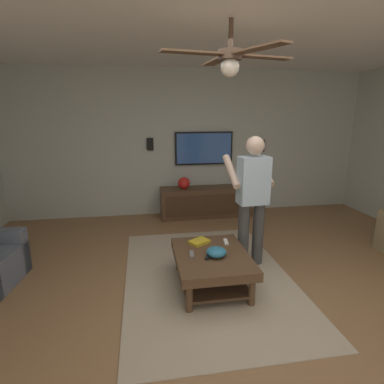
# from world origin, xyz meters

# --- Properties ---
(ground_plane) EXTENTS (7.99, 7.99, 0.00)m
(ground_plane) POSITION_xyz_m (0.00, 0.00, 0.00)
(ground_plane) COLOR olive
(wall_back_tv) EXTENTS (0.10, 6.86, 2.68)m
(wall_back_tv) POSITION_xyz_m (3.10, 0.00, 1.34)
(wall_back_tv) COLOR #B2B7AD
(wall_back_tv) RESTS_ON ground
(ceiling_slab) EXTENTS (6.30, 6.86, 0.10)m
(ceiling_slab) POSITION_xyz_m (0.00, 0.00, 2.73)
(ceiling_slab) COLOR white
(area_rug) EXTENTS (2.78, 1.92, 0.01)m
(area_rug) POSITION_xyz_m (0.55, 0.20, 0.01)
(area_rug) COLOR tan
(area_rug) RESTS_ON ground
(coffee_table) EXTENTS (1.00, 0.80, 0.40)m
(coffee_table) POSITION_xyz_m (0.35, 0.20, 0.30)
(coffee_table) COLOR #513823
(coffee_table) RESTS_ON ground
(media_console) EXTENTS (0.45, 1.70, 0.55)m
(media_console) POSITION_xyz_m (2.77, -0.25, 0.28)
(media_console) COLOR #513823
(media_console) RESTS_ON ground
(tv) EXTENTS (0.05, 1.09, 0.61)m
(tv) POSITION_xyz_m (3.01, -0.25, 1.26)
(tv) COLOR black
(person_standing) EXTENTS (0.56, 0.56, 1.64)m
(person_standing) POSITION_xyz_m (0.80, -0.41, 0.93)
(person_standing) COLOR #3F3F3F
(person_standing) RESTS_ON ground
(bowl) EXTENTS (0.22, 0.22, 0.10)m
(bowl) POSITION_xyz_m (0.29, 0.16, 0.45)
(bowl) COLOR teal
(bowl) RESTS_ON coffee_table
(remote_white) EXTENTS (0.15, 0.06, 0.02)m
(remote_white) POSITION_xyz_m (0.61, -0.03, 0.41)
(remote_white) COLOR white
(remote_white) RESTS_ON coffee_table
(remote_black) EXTENTS (0.15, 0.11, 0.02)m
(remote_black) POSITION_xyz_m (0.27, 0.25, 0.41)
(remote_black) COLOR black
(remote_black) RESTS_ON coffee_table
(remote_grey) EXTENTS (0.15, 0.06, 0.02)m
(remote_grey) POSITION_xyz_m (0.35, 0.42, 0.41)
(remote_grey) COLOR slate
(remote_grey) RESTS_ON coffee_table
(book) EXTENTS (0.25, 0.27, 0.04)m
(book) POSITION_xyz_m (0.65, 0.28, 0.42)
(book) COLOR gold
(book) RESTS_ON coffee_table
(vase_round) EXTENTS (0.22, 0.22, 0.22)m
(vase_round) POSITION_xyz_m (2.74, 0.17, 0.66)
(vase_round) COLOR red
(vase_round) RESTS_ON media_console
(wall_speaker_left) EXTENTS (0.06, 0.12, 0.22)m
(wall_speaker_left) POSITION_xyz_m (3.02, -1.38, 1.28)
(wall_speaker_left) COLOR black
(wall_speaker_right) EXTENTS (0.06, 0.12, 0.22)m
(wall_speaker_right) POSITION_xyz_m (3.02, 0.75, 1.35)
(wall_speaker_right) COLOR black
(ceiling_fan) EXTENTS (1.18, 1.20, 0.46)m
(ceiling_fan) POSITION_xyz_m (0.03, 0.14, 2.35)
(ceiling_fan) COLOR #4C3828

